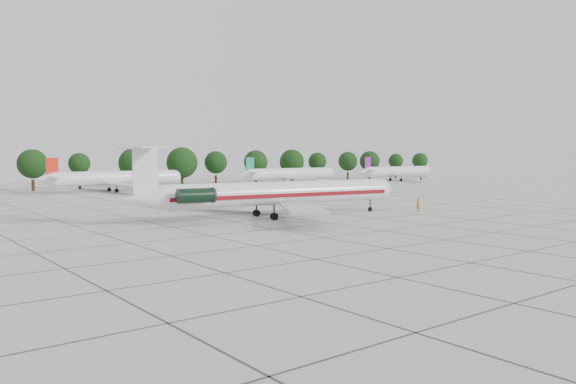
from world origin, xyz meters
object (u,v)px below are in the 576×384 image
bg_airliner_c (116,178)px  bg_airliner_e (397,171)px  ground_crew (418,205)px  bg_airliner_d (291,174)px  main_airliner (269,193)px

bg_airliner_c → bg_airliner_e: same height
ground_crew → bg_airliner_c: bg_airliner_c is taller
ground_crew → bg_airliner_c: (-16.98, 68.54, 1.98)m
bg_airliner_c → bg_airliner_d: 48.13m
bg_airliner_c → bg_airliner_e: bearing=-1.4°
main_airliner → bg_airliner_e: main_airliner is taller
main_airliner → bg_airliner_e: (93.14, 60.12, -0.21)m
main_airliner → bg_airliner_c: 62.38m
bg_airliner_c → ground_crew: bearing=-76.1°
main_airliner → bg_airliner_d: (52.33, 62.05, -0.21)m
main_airliner → bg_airliner_e: size_ratio=1.33×
bg_airliner_e → main_airliner: bearing=-147.2°
main_airliner → bg_airliner_c: size_ratio=1.33×
main_airliner → bg_airliner_e: 110.86m
ground_crew → bg_airliner_d: (31.15, 68.36, 1.98)m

